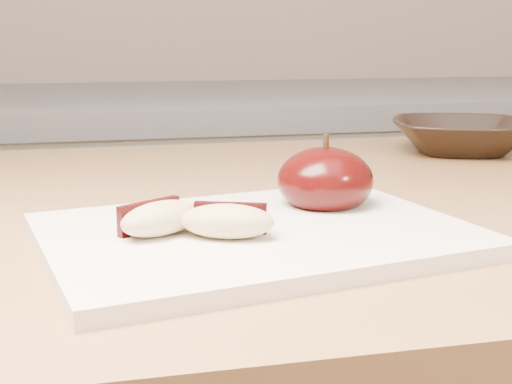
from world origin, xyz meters
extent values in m
cube|color=silver|center=(0.00, 1.20, 0.45)|extent=(2.40, 0.60, 0.90)
cube|color=slate|center=(0.00, 1.20, 0.92)|extent=(2.40, 0.62, 0.04)
cube|color=#9E6F45|center=(0.00, 0.50, 0.88)|extent=(1.64, 0.64, 0.04)
cube|color=silver|center=(0.05, 0.36, 0.91)|extent=(0.32, 0.26, 0.01)
ellipsoid|color=black|center=(0.12, 0.42, 0.93)|extent=(0.09, 0.09, 0.05)
cylinder|color=black|center=(0.12, 0.42, 0.96)|extent=(0.00, 0.00, 0.01)
ellipsoid|color=#CCB281|center=(-0.01, 0.36, 0.92)|extent=(0.07, 0.06, 0.02)
cube|color=black|center=(-0.02, 0.37, 0.92)|extent=(0.04, 0.03, 0.02)
ellipsoid|color=#CCB281|center=(0.03, 0.34, 0.92)|extent=(0.07, 0.05, 0.02)
cube|color=black|center=(0.03, 0.36, 0.92)|extent=(0.05, 0.02, 0.02)
imported|color=black|center=(0.39, 0.68, 0.92)|extent=(0.21, 0.21, 0.04)
camera|label=1|loc=(-0.06, -0.10, 1.04)|focal=50.00mm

